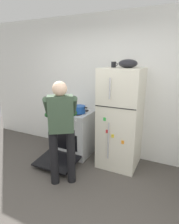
{
  "coord_description": "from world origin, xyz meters",
  "views": [
    {
      "loc": [
        1.38,
        -1.51,
        1.9
      ],
      "look_at": [
        -0.0,
        1.32,
        1.0
      ],
      "focal_mm": 30.15,
      "sensor_mm": 36.0,
      "label": 1
    }
  ],
  "objects_px": {
    "refrigerator": "(121,119)",
    "red_pot": "(79,109)",
    "coffee_mug": "(114,65)",
    "mixing_bowl": "(128,64)",
    "stove_range": "(73,133)",
    "person_cook": "(61,124)"
  },
  "relations": [
    {
      "from": "refrigerator",
      "to": "red_pot",
      "type": "bearing_deg",
      "value": -176.51
    },
    {
      "from": "red_pot",
      "to": "mixing_bowl",
      "type": "height_order",
      "value": "mixing_bowl"
    },
    {
      "from": "stove_range",
      "to": "red_pot",
      "type": "relative_size",
      "value": 3.36
    },
    {
      "from": "coffee_mug",
      "to": "mixing_bowl",
      "type": "xyz_separation_m",
      "value": [
        0.26,
        -0.05,
        0.02
      ]
    },
    {
      "from": "refrigerator",
      "to": "stove_range",
      "type": "bearing_deg",
      "value": -178.98
    },
    {
      "from": "stove_range",
      "to": "coffee_mug",
      "type": "relative_size",
      "value": 10.77
    },
    {
      "from": "refrigerator",
      "to": "red_pot",
      "type": "relative_size",
      "value": 4.88
    },
    {
      "from": "refrigerator",
      "to": "coffee_mug",
      "type": "height_order",
      "value": "coffee_mug"
    },
    {
      "from": "red_pot",
      "to": "mixing_bowl",
      "type": "distance_m",
      "value": 1.24
    },
    {
      "from": "red_pot",
      "to": "coffee_mug",
      "type": "height_order",
      "value": "coffee_mug"
    },
    {
      "from": "refrigerator",
      "to": "mixing_bowl",
      "type": "xyz_separation_m",
      "value": [
        0.08,
        0.0,
        0.94
      ]
    },
    {
      "from": "refrigerator",
      "to": "mixing_bowl",
      "type": "height_order",
      "value": "mixing_bowl"
    },
    {
      "from": "coffee_mug",
      "to": "stove_range",
      "type": "bearing_deg",
      "value": -175.15
    },
    {
      "from": "person_cook",
      "to": "mixing_bowl",
      "type": "relative_size",
      "value": 5.22
    },
    {
      "from": "refrigerator",
      "to": "coffee_mug",
      "type": "xyz_separation_m",
      "value": [
        -0.18,
        0.05,
        0.92
      ]
    },
    {
      "from": "refrigerator",
      "to": "red_pot",
      "type": "height_order",
      "value": "refrigerator"
    },
    {
      "from": "mixing_bowl",
      "to": "stove_range",
      "type": "bearing_deg",
      "value": -179.04
    },
    {
      "from": "coffee_mug",
      "to": "person_cook",
      "type": "bearing_deg",
      "value": -115.89
    },
    {
      "from": "red_pot",
      "to": "coffee_mug",
      "type": "bearing_deg",
      "value": 8.9
    },
    {
      "from": "refrigerator",
      "to": "person_cook",
      "type": "xyz_separation_m",
      "value": [
        -0.64,
        -0.9,
        0.09
      ]
    },
    {
      "from": "mixing_bowl",
      "to": "red_pot",
      "type": "bearing_deg",
      "value": -176.81
    },
    {
      "from": "coffee_mug",
      "to": "mixing_bowl",
      "type": "distance_m",
      "value": 0.26
    }
  ]
}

